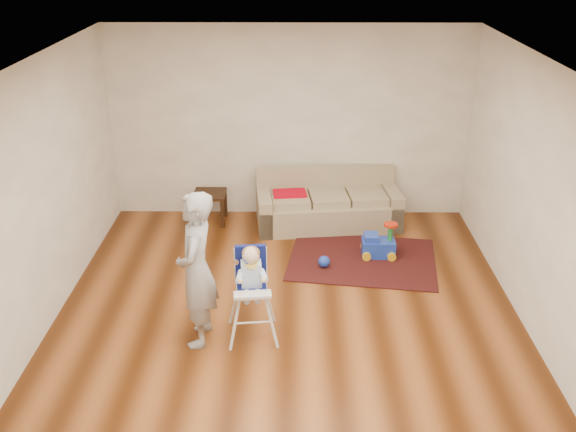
{
  "coord_description": "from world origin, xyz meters",
  "views": [
    {
      "loc": [
        0.06,
        -5.88,
        3.86
      ],
      "look_at": [
        0.0,
        0.4,
        1.0
      ],
      "focal_mm": 40.0,
      "sensor_mm": 36.0,
      "label": 1
    }
  ],
  "objects_px": {
    "ride_on_toy": "(379,239)",
    "side_table": "(210,207)",
    "adult": "(197,270)",
    "toy_ball": "(324,262)",
    "high_chair": "(252,294)",
    "sofa": "(328,200)"
  },
  "relations": [
    {
      "from": "toy_ball",
      "to": "ride_on_toy",
      "type": "bearing_deg",
      "value": 23.87
    },
    {
      "from": "sofa",
      "to": "side_table",
      "type": "relative_size",
      "value": 4.61
    },
    {
      "from": "toy_ball",
      "to": "high_chair",
      "type": "xyz_separation_m",
      "value": [
        -0.79,
        -1.43,
        0.41
      ]
    },
    {
      "from": "side_table",
      "to": "high_chair",
      "type": "distance_m",
      "value": 2.89
    },
    {
      "from": "ride_on_toy",
      "to": "adult",
      "type": "bearing_deg",
      "value": -137.0
    },
    {
      "from": "adult",
      "to": "sofa",
      "type": "bearing_deg",
      "value": 154.25
    },
    {
      "from": "side_table",
      "to": "toy_ball",
      "type": "bearing_deg",
      "value": -40.79
    },
    {
      "from": "ride_on_toy",
      "to": "side_table",
      "type": "bearing_deg",
      "value": 156.43
    },
    {
      "from": "ride_on_toy",
      "to": "high_chair",
      "type": "relative_size",
      "value": 0.44
    },
    {
      "from": "sofa",
      "to": "side_table",
      "type": "xyz_separation_m",
      "value": [
        -1.66,
        0.1,
        -0.16
      ]
    },
    {
      "from": "high_chair",
      "to": "adult",
      "type": "relative_size",
      "value": 0.63
    },
    {
      "from": "ride_on_toy",
      "to": "high_chair",
      "type": "xyz_separation_m",
      "value": [
        -1.49,
        -1.74,
        0.25
      ]
    },
    {
      "from": "adult",
      "to": "ride_on_toy",
      "type": "bearing_deg",
      "value": 133.52
    },
    {
      "from": "sofa",
      "to": "ride_on_toy",
      "type": "distance_m",
      "value": 1.12
    },
    {
      "from": "toy_ball",
      "to": "high_chair",
      "type": "height_order",
      "value": "high_chair"
    },
    {
      "from": "adult",
      "to": "toy_ball",
      "type": "bearing_deg",
      "value": 140.37
    },
    {
      "from": "side_table",
      "to": "high_chair",
      "type": "relative_size",
      "value": 0.43
    },
    {
      "from": "ride_on_toy",
      "to": "high_chair",
      "type": "bearing_deg",
      "value": -129.61
    },
    {
      "from": "toy_ball",
      "to": "adult",
      "type": "relative_size",
      "value": 0.09
    },
    {
      "from": "side_table",
      "to": "toy_ball",
      "type": "distance_m",
      "value": 2.06
    },
    {
      "from": "side_table",
      "to": "adult",
      "type": "bearing_deg",
      "value": -85.19
    },
    {
      "from": "ride_on_toy",
      "to": "high_chair",
      "type": "distance_m",
      "value": 2.31
    }
  ]
}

